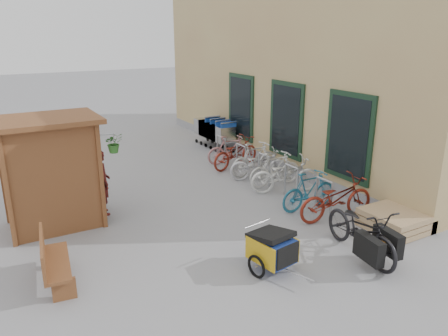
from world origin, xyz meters
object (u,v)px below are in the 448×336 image
pallet_stack (393,221)px  person_kiosk (102,182)px  bike_6 (236,153)px  cargo_bike (362,231)px  bike_2 (285,175)px  bike_7 (230,150)px  bike_4 (259,164)px  bench (51,261)px  kiosk (45,158)px  bike_1 (309,191)px  shopping_carts (214,130)px  bike_5 (255,159)px  bike_0 (336,198)px  bike_3 (275,169)px  child_trailer (272,248)px

pallet_stack → person_kiosk: size_ratio=0.78×
pallet_stack → bike_6: bearing=96.1°
cargo_bike → bike_6: size_ratio=1.14×
bike_2 → bike_7: bearing=18.2°
bike_2 → bike_4: bike_2 is taller
bike_2 → bench: bearing=124.0°
kiosk → bike_6: size_ratio=1.37×
bench → bike_2: bike_2 is taller
bike_1 → shopping_carts: bearing=-7.4°
pallet_stack → bench: 6.83m
bike_7 → person_kiosk: bearing=122.0°
cargo_bike → bike_5: (0.94, 5.02, -0.02)m
bike_6 → bike_2: bearing=166.1°
bench → bike_5: bike_5 is taller
bike_0 → bike_3: bearing=3.4°
bench → cargo_bike: size_ratio=0.69×
person_kiosk → bike_4: 4.53m
person_kiosk → bike_3: 4.62m
bike_7 → bike_2: bearing=-172.2°
bench → child_trailer: (3.47, -1.46, -0.01)m
shopping_carts → bike_3: bearing=-96.8°
bike_0 → bike_6: bearing=5.4°
bike_4 → kiosk: bearing=112.4°
bike_6 → bike_7: bike_6 is taller
shopping_carts → bike_3: shopping_carts is taller
bike_2 → bike_6: bearing=19.4°
person_kiosk → bike_6: 4.78m
child_trailer → bike_4: bike_4 is taller
bench → bike_4: (6.07, 2.76, -0.00)m
person_kiosk → bike_1: bearing=-116.5°
kiosk → pallet_stack: size_ratio=2.08×
pallet_stack → bike_0: bike_0 is taller
bike_2 → child_trailer: bearing=158.7°
pallet_stack → child_trailer: 3.21m
bike_5 → bike_0: bearing=172.7°
bike_0 → bike_6: 4.45m
bike_0 → bike_6: size_ratio=1.05×
person_kiosk → bike_2: bearing=-102.0°
kiosk → pallet_stack: bearing=-31.7°
kiosk → bike_6: (5.69, 1.63, -1.07)m
person_kiosk → pallet_stack: bearing=-127.5°
child_trailer → bike_0: bike_0 is taller
shopping_carts → bike_7: 2.11m
pallet_stack → bike_7: 5.95m
bike_0 → bike_1: bike_0 is taller
shopping_carts → bike_2: (-0.59, -4.96, -0.17)m
shopping_carts → bike_1: 6.21m
bench → child_trailer: size_ratio=1.04×
pallet_stack → bike_4: size_ratio=0.70×
cargo_bike → bike_4: 4.72m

